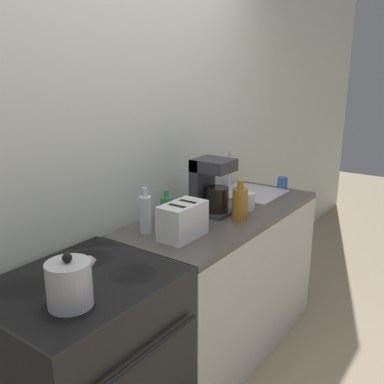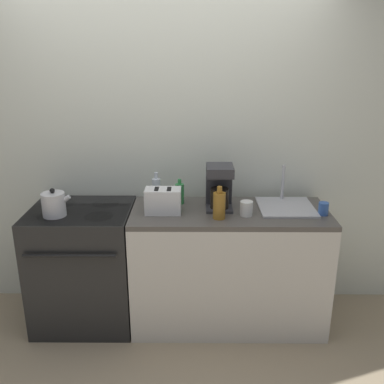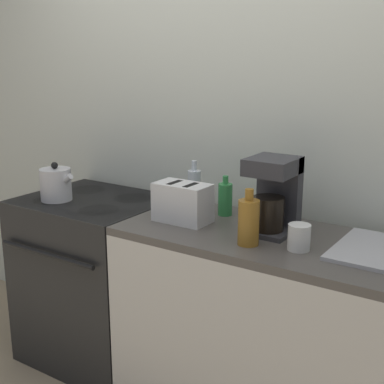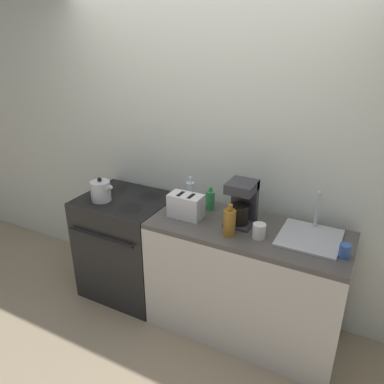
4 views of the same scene
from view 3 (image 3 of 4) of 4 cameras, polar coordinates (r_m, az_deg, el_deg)
wall_back at (r=2.73m, az=3.51°, el=6.94°), size 8.00×0.05×2.60m
stove at (r=3.01m, az=-10.14°, el=-8.96°), size 0.74×0.66×0.92m
counter_block at (r=2.45m, az=9.24°, el=-15.04°), size 1.43×0.60×0.92m
kettle at (r=2.86m, az=-14.31°, el=0.81°), size 0.20×0.16×0.20m
toaster at (r=2.42m, az=-1.01°, el=-1.12°), size 0.25×0.15×0.18m
coffee_maker at (r=2.29m, az=8.73°, el=-0.14°), size 0.19×0.21×0.33m
bottle_green at (r=2.53m, az=3.56°, el=-0.71°), size 0.07×0.07×0.19m
bottle_amber at (r=2.14m, az=6.05°, el=-3.15°), size 0.09×0.09×0.23m
bottle_clear at (r=2.61m, az=0.24°, el=0.30°), size 0.06×0.06×0.24m
cup_white at (r=2.13m, az=11.35°, el=-4.75°), size 0.09×0.09×0.10m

